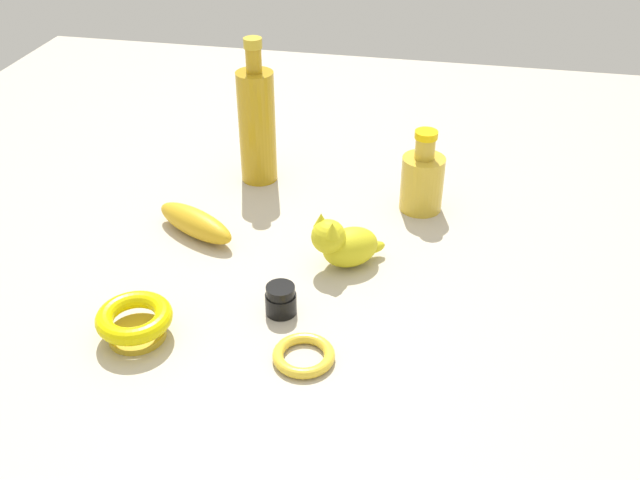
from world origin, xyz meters
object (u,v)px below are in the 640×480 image
nail_polish_jar (281,300)px  bangle (304,355)px  banana (195,223)px  bottle_tall (257,124)px  bottle_short (422,180)px  cat_figurine (344,243)px  bowl (135,321)px

nail_polish_jar → bangle: bearing=-149.5°
banana → bottle_tall: size_ratio=0.61×
bottle_tall → bottle_short: (-0.05, -0.32, -0.06)m
bottle_tall → bottle_short: 0.32m
nail_polish_jar → bottle_short: 0.38m
banana → cat_figurine: (-0.04, -0.26, 0.02)m
cat_figurine → bottle_short: (0.20, -0.11, 0.02)m
cat_figurine → bottle_tall: bearing=39.5°
bangle → banana: bearing=42.9°
banana → bowl: 0.27m
bowl → bottle_tall: bearing=-5.2°
bowl → bangle: size_ratio=1.25×
cat_figurine → banana: bearing=81.7°
bowl → bangle: bowl is taller
banana → nail_polish_jar: bearing=165.8°
bottle_short → nail_polish_jar: bearing=152.8°
bottle_tall → bangle: bearing=-158.0°
nail_polish_jar → bowl: 0.21m
cat_figurine → bottle_tall: 0.34m
nail_polish_jar → bottle_short: size_ratio=0.30×
nail_polish_jar → bangle: size_ratio=0.54×
bottle_tall → bottle_short: bearing=-99.2°
bowl → cat_figurine: bearing=-48.0°
banana → nail_polish_jar: banana is taller
banana → nail_polish_jar: (-0.17, -0.19, -0.00)m
bottle_short → bangle: 0.45m
bottle_short → bowl: bearing=140.3°
banana → bottle_short: bearing=-128.0°
cat_figurine → bowl: (-0.23, 0.25, -0.01)m
banana → bottle_short: 0.40m
nail_polish_jar → bottle_short: bearing=-27.2°
bottle_short → bangle: size_ratio=1.78×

